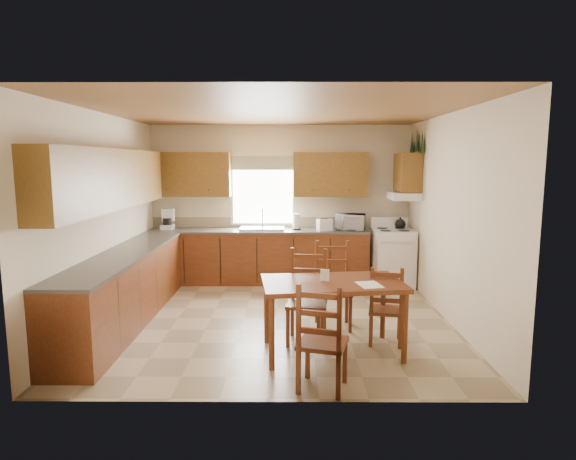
{
  "coord_description": "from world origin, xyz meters",
  "views": [
    {
      "loc": [
        0.18,
        -6.18,
        2.08
      ],
      "look_at": [
        0.15,
        0.3,
        1.15
      ],
      "focal_mm": 30.0,
      "sensor_mm": 36.0,
      "label": 1
    }
  ],
  "objects_px": {
    "microwave": "(350,222)",
    "chair_near_right": "(386,305)",
    "stove": "(392,259)",
    "dining_table": "(332,317)",
    "chair_near_left": "(323,336)",
    "chair_far_left": "(307,298)",
    "chair_far_right": "(333,286)"
  },
  "relations": [
    {
      "from": "dining_table",
      "to": "chair_far_left",
      "type": "relative_size",
      "value": 1.41
    },
    {
      "from": "dining_table",
      "to": "chair_near_left",
      "type": "bearing_deg",
      "value": -107.46
    },
    {
      "from": "chair_far_left",
      "to": "dining_table",
      "type": "bearing_deg",
      "value": -40.46
    },
    {
      "from": "microwave",
      "to": "chair_near_right",
      "type": "relative_size",
      "value": 0.49
    },
    {
      "from": "chair_far_right",
      "to": "microwave",
      "type": "bearing_deg",
      "value": 77.79
    },
    {
      "from": "dining_table",
      "to": "chair_near_right",
      "type": "height_order",
      "value": "chair_near_right"
    },
    {
      "from": "stove",
      "to": "chair_far_right",
      "type": "height_order",
      "value": "chair_far_right"
    },
    {
      "from": "microwave",
      "to": "chair_far_left",
      "type": "xyz_separation_m",
      "value": [
        -0.83,
        -2.8,
        -0.52
      ]
    },
    {
      "from": "chair_far_right",
      "to": "chair_near_right",
      "type": "bearing_deg",
      "value": -43.54
    },
    {
      "from": "microwave",
      "to": "chair_near_left",
      "type": "distance_m",
      "value": 4.04
    },
    {
      "from": "chair_far_left",
      "to": "chair_far_right",
      "type": "height_order",
      "value": "chair_far_right"
    },
    {
      "from": "microwave",
      "to": "chair_near_left",
      "type": "height_order",
      "value": "microwave"
    },
    {
      "from": "dining_table",
      "to": "chair_far_left",
      "type": "distance_m",
      "value": 0.42
    },
    {
      "from": "chair_near_left",
      "to": "chair_near_right",
      "type": "relative_size",
      "value": 1.11
    },
    {
      "from": "dining_table",
      "to": "microwave",
      "type": "bearing_deg",
      "value": 72.83
    },
    {
      "from": "stove",
      "to": "chair_far_left",
      "type": "bearing_deg",
      "value": -123.9
    },
    {
      "from": "dining_table",
      "to": "chair_far_right",
      "type": "xyz_separation_m",
      "value": [
        0.08,
        0.81,
        0.13
      ]
    },
    {
      "from": "chair_near_right",
      "to": "chair_far_right",
      "type": "xyz_separation_m",
      "value": [
        -0.56,
        0.52,
        0.08
      ]
    },
    {
      "from": "chair_far_right",
      "to": "dining_table",
      "type": "bearing_deg",
      "value": -96.1
    },
    {
      "from": "microwave",
      "to": "dining_table",
      "type": "xyz_separation_m",
      "value": [
        -0.57,
        -3.1,
        -0.65
      ]
    },
    {
      "from": "microwave",
      "to": "chair_far_right",
      "type": "distance_m",
      "value": 2.39
    },
    {
      "from": "chair_near_right",
      "to": "chair_far_left",
      "type": "xyz_separation_m",
      "value": [
        -0.9,
        0.01,
        0.08
      ]
    },
    {
      "from": "chair_near_left",
      "to": "chair_far_left",
      "type": "bearing_deg",
      "value": -68.7
    },
    {
      "from": "microwave",
      "to": "chair_near_right",
      "type": "height_order",
      "value": "microwave"
    },
    {
      "from": "chair_near_left",
      "to": "dining_table",
      "type": "bearing_deg",
      "value": -84.66
    },
    {
      "from": "stove",
      "to": "chair_near_right",
      "type": "height_order",
      "value": "stove"
    },
    {
      "from": "dining_table",
      "to": "chair_near_left",
      "type": "height_order",
      "value": "chair_near_left"
    },
    {
      "from": "chair_near_right",
      "to": "chair_far_right",
      "type": "height_order",
      "value": "chair_far_right"
    },
    {
      "from": "microwave",
      "to": "stove",
      "type": "bearing_deg",
      "value": -8.47
    },
    {
      "from": "chair_near_left",
      "to": "chair_far_left",
      "type": "height_order",
      "value": "chair_far_left"
    },
    {
      "from": "chair_far_left",
      "to": "chair_far_right",
      "type": "xyz_separation_m",
      "value": [
        0.35,
        0.51,
        0.0
      ]
    },
    {
      "from": "dining_table",
      "to": "chair_far_right",
      "type": "bearing_deg",
      "value": 77.36
    }
  ]
}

